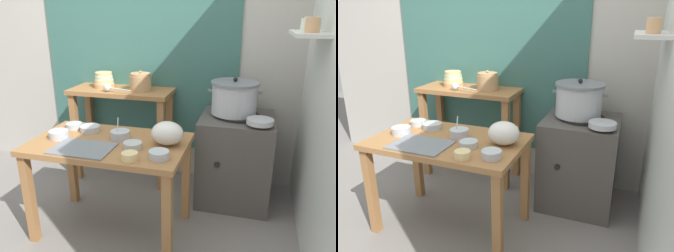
% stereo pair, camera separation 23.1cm
% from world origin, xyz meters
% --- Properties ---
extents(ground_plane, '(9.00, 9.00, 0.00)m').
position_xyz_m(ground_plane, '(0.00, 0.00, 0.00)').
color(ground_plane, gray).
extents(wall_back, '(4.40, 0.12, 2.60)m').
position_xyz_m(wall_back, '(0.08, 1.10, 1.30)').
color(wall_back, '#B2ADA3').
rests_on(wall_back, ground).
extents(wall_right, '(0.30, 3.20, 2.60)m').
position_xyz_m(wall_right, '(1.40, 0.20, 1.30)').
color(wall_right, silver).
rests_on(wall_right, ground).
extents(prep_table, '(1.10, 0.66, 0.72)m').
position_xyz_m(prep_table, '(-0.01, 0.01, 0.61)').
color(prep_table, '#9E6B3D').
rests_on(prep_table, ground).
extents(back_shelf_table, '(0.96, 0.40, 0.90)m').
position_xyz_m(back_shelf_table, '(-0.26, 0.83, 0.68)').
color(back_shelf_table, '#9E6B3D').
rests_on(back_shelf_table, ground).
extents(stove_block, '(0.60, 0.61, 0.78)m').
position_xyz_m(stove_block, '(0.83, 0.70, 0.38)').
color(stove_block, '#4C4742').
rests_on(stove_block, ground).
extents(steamer_pot, '(0.44, 0.39, 0.30)m').
position_xyz_m(steamer_pot, '(0.79, 0.72, 0.92)').
color(steamer_pot, '#B7BABF').
rests_on(steamer_pot, stove_block).
extents(clay_pot, '(0.20, 0.20, 0.18)m').
position_xyz_m(clay_pot, '(-0.06, 0.83, 0.98)').
color(clay_pot, tan).
rests_on(clay_pot, back_shelf_table).
extents(bowl_stack_enamel, '(0.19, 0.19, 0.15)m').
position_xyz_m(bowl_stack_enamel, '(-0.44, 0.86, 0.97)').
color(bowl_stack_enamel, tan).
rests_on(bowl_stack_enamel, back_shelf_table).
extents(ladle, '(0.29, 0.10, 0.07)m').
position_xyz_m(ladle, '(-0.33, 0.71, 0.94)').
color(ladle, '#B7BABF').
rests_on(ladle, back_shelf_table).
extents(serving_tray, '(0.40, 0.28, 0.01)m').
position_xyz_m(serving_tray, '(-0.12, -0.16, 0.72)').
color(serving_tray, slate).
rests_on(serving_tray, prep_table).
extents(plastic_bag, '(0.22, 0.20, 0.16)m').
position_xyz_m(plastic_bag, '(0.40, 0.07, 0.80)').
color(plastic_bag, silver).
rests_on(plastic_bag, prep_table).
extents(wide_pan, '(0.20, 0.20, 0.04)m').
position_xyz_m(wide_pan, '(1.01, 0.50, 0.80)').
color(wide_pan, '#B7BABF').
rests_on(wide_pan, stove_block).
extents(prep_bowl_0, '(0.15, 0.15, 0.05)m').
position_xyz_m(prep_bowl_0, '(-0.24, 0.16, 0.75)').
color(prep_bowl_0, '#B7BABF').
rests_on(prep_bowl_0, prep_table).
extents(prep_bowl_1, '(0.13, 0.13, 0.05)m').
position_xyz_m(prep_bowl_1, '(0.41, -0.17, 0.75)').
color(prep_bowl_1, '#B7BABF').
rests_on(prep_bowl_1, prep_table).
extents(prep_bowl_2, '(0.13, 0.13, 0.04)m').
position_xyz_m(prep_bowl_2, '(0.19, -0.06, 0.74)').
color(prep_bowl_2, '#B7BABF').
rests_on(prep_bowl_2, prep_table).
extents(prep_bowl_3, '(0.14, 0.14, 0.15)m').
position_xyz_m(prep_bowl_3, '(0.04, 0.08, 0.75)').
color(prep_bowl_3, '#B7BABF').
rests_on(prep_bowl_3, prep_table).
extents(prep_bowl_4, '(0.10, 0.10, 0.05)m').
position_xyz_m(prep_bowl_4, '(0.24, -0.24, 0.75)').
color(prep_bowl_4, '#E5C684').
rests_on(prep_bowl_4, prep_table).
extents(prep_bowl_5, '(0.12, 0.12, 0.04)m').
position_xyz_m(prep_bowl_5, '(-0.39, 0.20, 0.74)').
color(prep_bowl_5, '#B7BABF').
rests_on(prep_bowl_5, prep_table).
extents(prep_bowl_6, '(0.14, 0.14, 0.06)m').
position_xyz_m(prep_bowl_6, '(-0.39, -0.02, 0.75)').
color(prep_bowl_6, '#B7BABF').
rests_on(prep_bowl_6, prep_table).
extents(prep_bowl_7, '(0.10, 0.10, 0.06)m').
position_xyz_m(prep_bowl_7, '(0.38, 0.26, 0.75)').
color(prep_bowl_7, '#E5C684').
rests_on(prep_bowl_7, prep_table).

